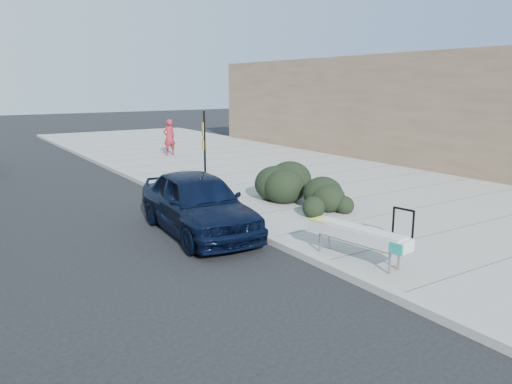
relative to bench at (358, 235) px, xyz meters
The scene contains 10 objects.
ground 2.50m from the bench, 104.46° to the left, with size 120.00×120.00×0.00m, color black.
sidewalk_near 8.89m from the bench, 55.64° to the left, with size 11.20×50.00×0.15m, color gray.
curb_near 7.37m from the bench, 94.67° to the left, with size 0.22×50.00×0.17m, color #9E9E99.
building_near 14.55m from the bench, 21.64° to the left, with size 6.00×36.00×5.00m, color brown.
bench is the anchor object (origin of this frame).
bike_rack 1.79m from the bench, 10.20° to the left, with size 0.15×0.56×0.82m.
sign_post 7.35m from the bench, 88.53° to the left, with size 0.16×0.31×2.80m.
hedge 5.36m from the bench, 64.11° to the left, with size 1.82×3.64×1.37m, color black.
sedan_navy 4.38m from the bench, 112.58° to the left, with size 1.90×4.72×1.61m, color black.
pedestrian 17.26m from the bench, 79.53° to the left, with size 0.68×0.45×1.87m, color maroon.
Camera 1 is at (-6.63, -9.51, 3.78)m, focal length 35.00 mm.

